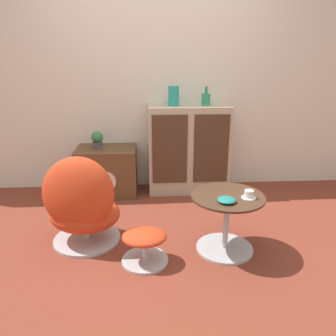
{
  "coord_description": "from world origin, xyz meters",
  "views": [
    {
      "loc": [
        -0.12,
        -2.36,
        1.51
      ],
      "look_at": [
        0.07,
        0.48,
        0.55
      ],
      "focal_mm": 35.0,
      "sensor_mm": 36.0,
      "label": 1
    }
  ],
  "objects": [
    {
      "name": "ground_plane",
      "position": [
        0.0,
        0.0,
        0.0
      ],
      "size": [
        12.0,
        12.0,
        0.0
      ],
      "primitive_type": "plane",
      "color": "brown"
    },
    {
      "name": "wall_back",
      "position": [
        0.0,
        1.5,
        1.3
      ],
      "size": [
        6.4,
        0.06,
        2.6
      ],
      "color": "silver",
      "rests_on": "ground_plane"
    },
    {
      "name": "sideboard",
      "position": [
        0.35,
        1.28,
        0.51
      ],
      "size": [
        0.92,
        0.4,
        1.01
      ],
      "color": "tan",
      "rests_on": "ground_plane"
    },
    {
      "name": "tv_console",
      "position": [
        -0.59,
        1.24,
        0.27
      ],
      "size": [
        0.67,
        0.48,
        0.54
      ],
      "color": "brown",
      "rests_on": "ground_plane"
    },
    {
      "name": "egg_chair",
      "position": [
        -0.67,
        0.14,
        0.36
      ],
      "size": [
        0.68,
        0.64,
        0.8
      ],
      "color": "#B7B7BC",
      "rests_on": "ground_plane"
    },
    {
      "name": "ottoman",
      "position": [
        -0.16,
        -0.16,
        0.17
      ],
      "size": [
        0.37,
        0.37,
        0.26
      ],
      "color": "#B7B7BC",
      "rests_on": "ground_plane"
    },
    {
      "name": "coffee_table",
      "position": [
        0.5,
        -0.03,
        0.28
      ],
      "size": [
        0.58,
        0.58,
        0.49
      ],
      "color": "#B7B7BC",
      "rests_on": "ground_plane"
    },
    {
      "name": "vase_leftmost",
      "position": [
        0.18,
        1.28,
        1.11
      ],
      "size": [
        0.12,
        0.12,
        0.21
      ],
      "color": "teal",
      "rests_on": "sideboard"
    },
    {
      "name": "vase_inner_left",
      "position": [
        0.54,
        1.28,
        1.08
      ],
      "size": [
        0.1,
        0.1,
        0.2
      ],
      "color": "#2D8E6B",
      "rests_on": "sideboard"
    },
    {
      "name": "potted_plant",
      "position": [
        -0.68,
        1.24,
        0.65
      ],
      "size": [
        0.13,
        0.13,
        0.19
      ],
      "color": "#4C4C51",
      "rests_on": "tv_console"
    },
    {
      "name": "teacup",
      "position": [
        0.65,
        -0.1,
        0.51
      ],
      "size": [
        0.11,
        0.11,
        0.06
      ],
      "color": "white",
      "rests_on": "coffee_table"
    },
    {
      "name": "bowl",
      "position": [
        0.46,
        -0.16,
        0.5
      ],
      "size": [
        0.14,
        0.14,
        0.04
      ],
      "color": "#1E7A70",
      "rests_on": "coffee_table"
    }
  ]
}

